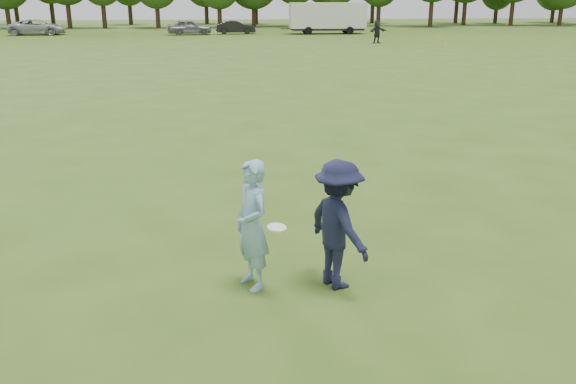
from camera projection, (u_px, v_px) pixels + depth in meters
name	position (u px, v px, depth m)	size (l,w,h in m)	color
ground	(320.00, 297.00, 8.48)	(200.00, 200.00, 0.00)	#365117
thrower	(252.00, 225.00, 8.52)	(0.68, 0.45, 1.88)	#80AFC6
defender	(338.00, 225.00, 8.56)	(1.21, 0.69, 1.87)	#171A33
player_far_d	(377.00, 32.00, 52.29)	(1.82, 0.58, 1.97)	#282828
car_c	(37.00, 27.00, 63.03)	(2.61, 5.66, 1.57)	#A5A5AA
car_e	(190.00, 27.00, 63.31)	(1.83, 4.55, 1.55)	slate
car_f	(236.00, 27.00, 64.70)	(1.45, 4.16, 1.37)	black
field_cone	(443.00, 40.00, 54.22)	(0.28, 0.28, 0.30)	#FE5D0D
disc_in_play	(277.00, 228.00, 8.25)	(0.27, 0.27, 0.06)	white
cargo_trailer	(327.00, 17.00, 64.61)	(9.00, 2.75, 3.20)	white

